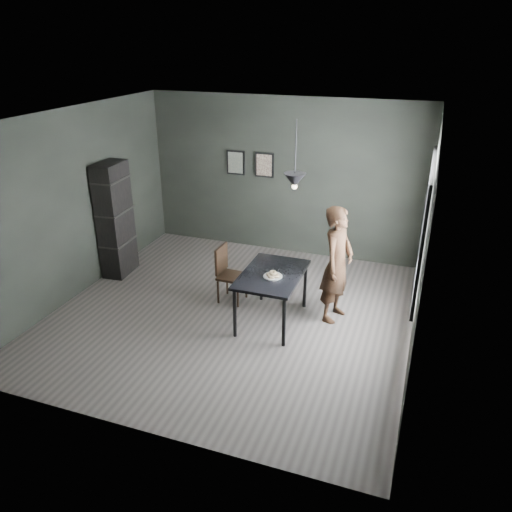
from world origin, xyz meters
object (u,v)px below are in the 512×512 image
(shelf_unit, at_px, (115,220))
(pendant_lamp, at_px, (295,180))
(wood_chair, at_px, (227,270))
(white_plate, at_px, (273,277))
(woman, at_px, (337,264))
(cafe_table, at_px, (272,278))

(shelf_unit, distance_m, pendant_lamp, 3.40)
(wood_chair, bearing_deg, white_plate, -26.68)
(pendant_lamp, bearing_deg, wood_chair, 165.66)
(white_plate, relative_size, woman, 0.14)
(pendant_lamp, bearing_deg, white_plate, -134.04)
(woman, height_order, pendant_lamp, pendant_lamp)
(wood_chair, relative_size, pendant_lamp, 1.01)
(cafe_table, bearing_deg, woman, 26.33)
(wood_chair, relative_size, shelf_unit, 0.46)
(white_plate, distance_m, woman, 0.92)
(woman, distance_m, pendant_lamp, 1.37)
(cafe_table, height_order, white_plate, white_plate)
(wood_chair, bearing_deg, pendant_lamp, -11.93)
(white_plate, relative_size, wood_chair, 0.26)
(white_plate, relative_size, pendant_lamp, 0.27)
(woman, distance_m, wood_chair, 1.67)
(cafe_table, xyz_separation_m, white_plate, (0.05, -0.11, 0.08))
(pendant_lamp, bearing_deg, cafe_table, -158.20)
(woman, xyz_separation_m, wood_chair, (-1.63, -0.03, -0.34))
(cafe_table, height_order, wood_chair, wood_chair)
(wood_chair, distance_m, shelf_unit, 2.16)
(wood_chair, bearing_deg, woman, 3.33)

